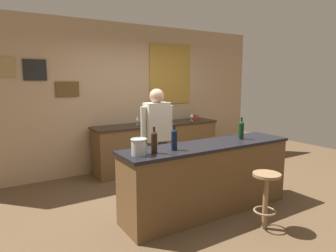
{
  "coord_description": "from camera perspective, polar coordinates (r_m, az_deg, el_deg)",
  "views": [
    {
      "loc": [
        -2.46,
        -3.35,
        1.76
      ],
      "look_at": [
        -0.1,
        0.45,
        1.05
      ],
      "focal_mm": 31.91,
      "sensor_mm": 36.0,
      "label": 1
    }
  ],
  "objects": [
    {
      "name": "wine_glass_a",
      "position": [
        5.69,
        -5.92,
        1.39
      ],
      "size": [
        0.07,
        0.07,
        0.16
      ],
      "color": "silver",
      "rests_on": "side_counter"
    },
    {
      "name": "wine_bottle_b",
      "position": [
        3.53,
        1.2,
        -2.47
      ],
      "size": [
        0.07,
        0.07,
        0.31
      ],
      "color": "black",
      "rests_on": "bar_counter"
    },
    {
      "name": "bar_counter",
      "position": [
        4.06,
        7.67,
        -9.72
      ],
      "size": [
        2.43,
        0.6,
        0.92
      ],
      "color": "brown",
      "rests_on": "ground_plane"
    },
    {
      "name": "bartender",
      "position": [
        4.38,
        -2.13,
        -1.84
      ],
      "size": [
        0.52,
        0.21,
        1.62
      ],
      "color": "#384766",
      "rests_on": "ground_plane"
    },
    {
      "name": "coffee_mug",
      "position": [
        6.41,
        5.31,
        1.68
      ],
      "size": [
        0.12,
        0.08,
        0.09
      ],
      "color": "#B2332D",
      "rests_on": "side_counter"
    },
    {
      "name": "wine_glass_b",
      "position": [
        5.83,
        -0.49,
        1.6
      ],
      "size": [
        0.07,
        0.07,
        0.16
      ],
      "color": "silver",
      "rests_on": "side_counter"
    },
    {
      "name": "side_counter",
      "position": [
        5.91,
        -2.03,
        -3.8
      ],
      "size": [
        2.57,
        0.56,
        0.9
      ],
      "color": "brown",
      "rests_on": "ground_plane"
    },
    {
      "name": "bar_stool",
      "position": [
        3.74,
        18.19,
        -11.79
      ],
      "size": [
        0.32,
        0.32,
        0.68
      ],
      "color": "olive",
      "rests_on": "ground_plane"
    },
    {
      "name": "wine_bottle_c",
      "position": [
        4.31,
        13.82,
        -0.64
      ],
      "size": [
        0.07,
        0.07,
        0.31
      ],
      "color": "black",
      "rests_on": "bar_counter"
    },
    {
      "name": "ice_bucket",
      "position": [
        3.33,
        -5.59,
        -3.89
      ],
      "size": [
        0.19,
        0.19,
        0.19
      ],
      "color": "#B7BABF",
      "rests_on": "bar_counter"
    },
    {
      "name": "wine_bottle_a",
      "position": [
        3.38,
        -2.67,
        -2.99
      ],
      "size": [
        0.07,
        0.07,
        0.31
      ],
      "color": "black",
      "rests_on": "bar_counter"
    },
    {
      "name": "ground_plane",
      "position": [
        4.52,
        4.22,
        -13.94
      ],
      "size": [
        10.0,
        10.0,
        0.0
      ],
      "primitive_type": "plane",
      "color": "brown"
    },
    {
      "name": "back_wall",
      "position": [
        5.93,
        -7.22,
        5.58
      ],
      "size": [
        6.0,
        0.09,
        2.8
      ],
      "color": "tan",
      "rests_on": "ground_plane"
    },
    {
      "name": "wine_glass_c",
      "position": [
        6.25,
        4.55,
        2.07
      ],
      "size": [
        0.07,
        0.07,
        0.16
      ],
      "color": "silver",
      "rests_on": "side_counter"
    }
  ]
}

